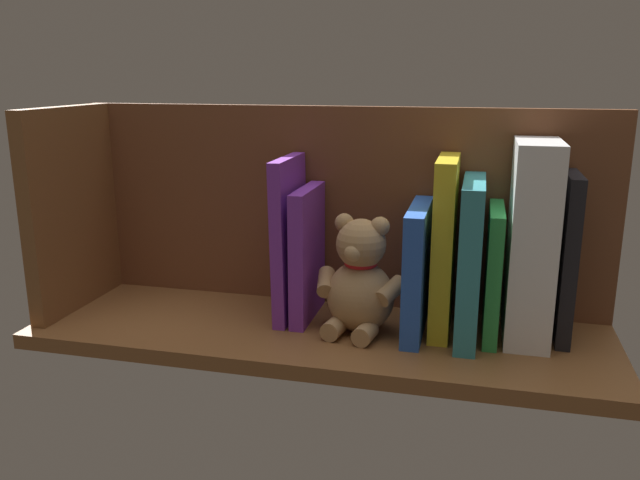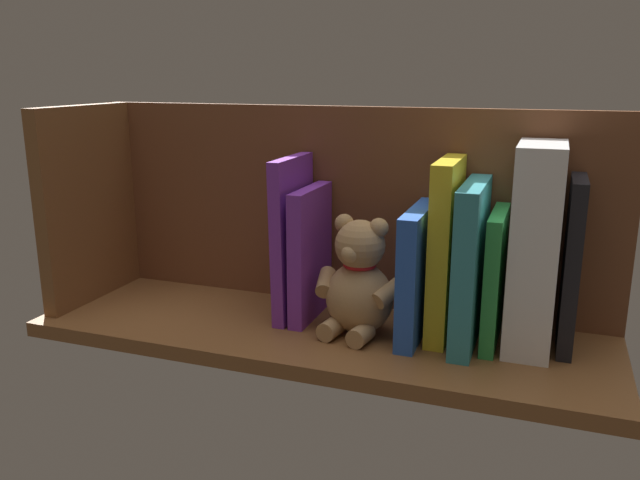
# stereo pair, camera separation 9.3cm
# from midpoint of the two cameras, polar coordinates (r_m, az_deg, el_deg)

# --- Properties ---
(ground_plane) EXTENTS (0.85, 0.28, 0.02)m
(ground_plane) POSITION_cam_midpoint_polar(r_m,az_deg,el_deg) (0.98, 2.75, -8.26)
(ground_plane) COLOR brown
(shelf_back_panel) EXTENTS (0.85, 0.02, 0.32)m
(shelf_back_panel) POSITION_cam_midpoint_polar(r_m,az_deg,el_deg) (1.04, 4.77, 2.85)
(shelf_back_panel) COLOR brown
(shelf_back_panel) RESTS_ON ground_plane
(shelf_side_divider) EXTENTS (0.02, 0.22, 0.32)m
(shelf_side_divider) POSITION_cam_midpoint_polar(r_m,az_deg,el_deg) (1.11, -17.57, 3.03)
(shelf_side_divider) COLOR brown
(shelf_side_divider) RESTS_ON ground_plane
(book_0) EXTENTS (0.02, 0.11, 0.24)m
(book_0) POSITION_cam_midpoint_polar(r_m,az_deg,el_deg) (0.95, 23.97, -2.05)
(book_0) COLOR black
(book_0) RESTS_ON ground_plane
(dictionary_thick_white) EXTENTS (0.06, 0.14, 0.28)m
(dictionary_thick_white) POSITION_cam_midpoint_polar(r_m,az_deg,el_deg) (0.93, 21.17, -0.69)
(dictionary_thick_white) COLOR white
(dictionary_thick_white) RESTS_ON ground_plane
(book_1) EXTENTS (0.02, 0.14, 0.19)m
(book_1) POSITION_cam_midpoint_polar(r_m,az_deg,el_deg) (0.94, 17.96, -3.21)
(book_1) COLOR green
(book_1) RESTS_ON ground_plane
(book_2) EXTENTS (0.03, 0.17, 0.23)m
(book_2) POSITION_cam_midpoint_polar(r_m,az_deg,el_deg) (0.92, 15.98, -2.11)
(book_2) COLOR teal
(book_2) RESTS_ON ground_plane
(book_3) EXTENTS (0.03, 0.14, 0.25)m
(book_3) POSITION_cam_midpoint_polar(r_m,az_deg,el_deg) (0.94, 13.83, -0.84)
(book_3) COLOR yellow
(book_3) RESTS_ON ground_plane
(book_4) EXTENTS (0.03, 0.17, 0.19)m
(book_4) POSITION_cam_midpoint_polar(r_m,az_deg,el_deg) (0.94, 11.42, -2.86)
(book_4) COLOR blue
(book_4) RESTS_ON ground_plane
(teddy_bear) EXTENTS (0.14, 0.12, 0.17)m
(teddy_bear) POSITION_cam_midpoint_polar(r_m,az_deg,el_deg) (0.94, 6.37, -3.75)
(teddy_bear) COLOR tan
(teddy_bear) RESTS_ON ground_plane
(book_5) EXTENTS (0.02, 0.13, 0.20)m
(book_5) POSITION_cam_midpoint_polar(r_m,az_deg,el_deg) (0.99, 1.87, -1.22)
(book_5) COLOR purple
(book_5) RESTS_ON ground_plane
(book_6) EXTENTS (0.02, 0.14, 0.25)m
(book_6) POSITION_cam_midpoint_polar(r_m,az_deg,el_deg) (0.99, 0.28, 0.18)
(book_6) COLOR purple
(book_6) RESTS_ON ground_plane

